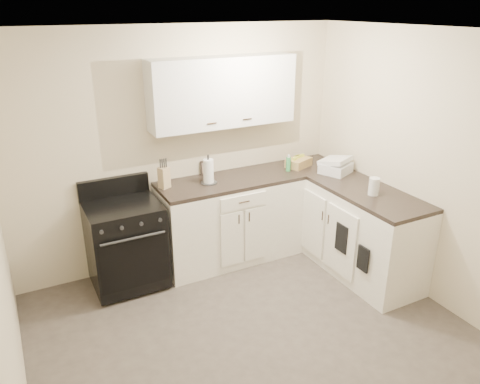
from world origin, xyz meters
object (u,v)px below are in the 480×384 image
paper_towel (208,171)px  countertop_grill (336,168)px  wicker_basket (299,162)px  stove (126,244)px  knife_block (164,178)px

paper_towel → countertop_grill: paper_towel is taller
wicker_basket → stove: bearing=-178.9°
knife_block → paper_towel: 0.46m
stove → paper_towel: paper_towel is taller
knife_block → paper_towel: (0.45, -0.09, 0.02)m
stove → wicker_basket: bearing=1.1°
paper_towel → knife_block: bearing=168.6°
stove → wicker_basket: (2.05, 0.04, 0.53)m
stove → countertop_grill: 2.37m
knife_block → countertop_grill: knife_block is taller
stove → wicker_basket: 2.11m
wicker_basket → countertop_grill: bearing=-56.5°
wicker_basket → knife_block: bearing=177.3°
paper_towel → countertop_grill: 1.42m
stove → countertop_grill: countertop_grill is taller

